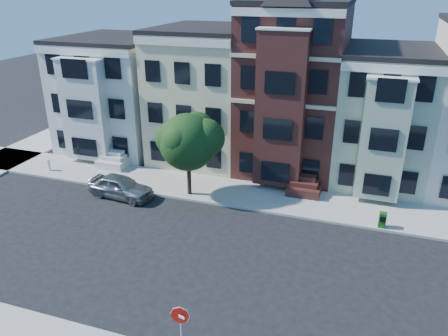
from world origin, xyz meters
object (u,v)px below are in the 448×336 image
(street_tree, at_px, (188,146))
(stop_sign, at_px, (181,330))
(fire_hydrant, at_px, (49,166))
(newspaper_box, at_px, (382,220))
(parked_car, at_px, (121,187))

(street_tree, xyz_separation_m, stop_sign, (5.16, -13.08, -2.06))
(fire_hydrant, bearing_deg, newspaper_box, -1.83)
(newspaper_box, xyz_separation_m, stop_sign, (-7.18, -12.60, 0.92))
(fire_hydrant, relative_size, stop_sign, 0.25)
(street_tree, bearing_deg, fire_hydrant, 178.59)
(street_tree, xyz_separation_m, newspaper_box, (12.34, -0.48, -2.98))
(newspaper_box, relative_size, fire_hydrant, 1.35)
(street_tree, height_order, parked_car, street_tree)
(newspaper_box, distance_m, stop_sign, 14.53)
(parked_car, bearing_deg, street_tree, -63.30)
(street_tree, relative_size, fire_hydrant, 10.01)
(newspaper_box, relative_size, stop_sign, 0.34)
(newspaper_box, xyz_separation_m, fire_hydrant, (-23.98, 0.77, -0.12))
(parked_car, distance_m, newspaper_box, 16.66)
(street_tree, xyz_separation_m, fire_hydrant, (-11.64, 0.29, -3.10))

